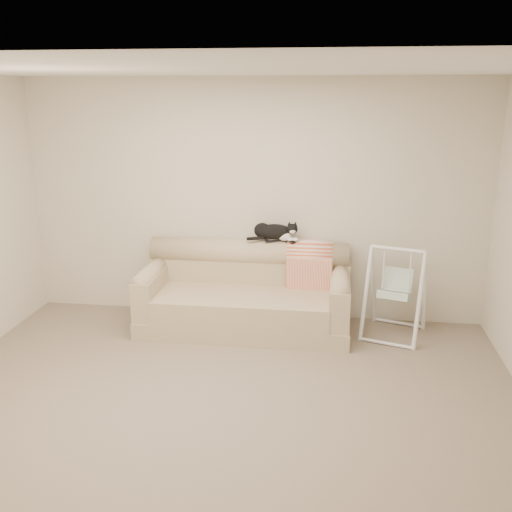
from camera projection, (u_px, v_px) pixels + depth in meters
The scene contains 8 objects.
ground_plane at pixel (219, 405), 4.64m from camera, with size 5.00×5.00×0.00m, color #736553.
room_shell at pixel (216, 221), 4.21m from camera, with size 5.04×4.04×2.60m.
sofa at pixel (245, 296), 6.08m from camera, with size 2.20×0.93×0.90m.
remote_a at pixel (273, 240), 6.11m from camera, with size 0.18×0.12×0.03m.
remote_b at pixel (288, 241), 6.07m from camera, with size 0.16×0.15×0.02m.
tuxedo_cat at pixel (275, 232), 6.09m from camera, with size 0.55×0.22×0.22m.
throw_blanket at pixel (310, 258), 6.10m from camera, with size 0.48×0.38×0.58m.
baby_swing at pixel (395, 292), 5.83m from camera, with size 0.73×0.76×0.95m.
Camera 1 is at (0.85, -4.03, 2.47)m, focal length 40.00 mm.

